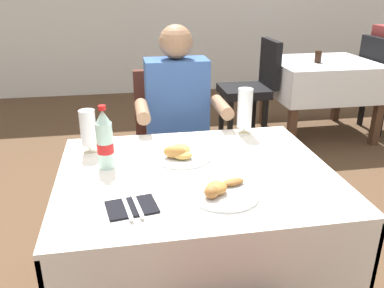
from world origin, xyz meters
The scene contains 13 objects.
main_dining_table centered at (0.09, 0.11, 0.58)m, with size 1.12×0.92×0.75m.
chair_far_diner_seat centered at (0.09, 0.96, 0.55)m, with size 0.44×0.50×0.97m.
seated_diner_far centered at (0.12, 0.85, 0.71)m, with size 0.50×0.46×1.26m.
plate_near_camera centered at (0.15, -0.11, 0.77)m, with size 0.25×0.25×0.06m.
plate_far_diner centered at (0.05, 0.25, 0.77)m, with size 0.26×0.26×0.07m.
beer_glass_left centered at (-0.35, 0.38, 0.86)m, with size 0.07×0.07×0.20m.
beer_glass_middle centered at (0.41, 0.50, 0.88)m, with size 0.07×0.07×0.23m.
cola_bottle_primary centered at (-0.27, 0.21, 0.87)m, with size 0.07×0.07×0.27m.
napkin_cutlery_set centered at (-0.18, -0.14, 0.76)m, with size 0.19×0.20×0.01m.
background_dining_table centered at (1.75, 2.29, 0.57)m, with size 0.98×0.88×0.75m.
background_chair_left centered at (1.06, 2.29, 0.55)m, with size 0.50×0.44×0.97m.
background_chair_right centered at (2.45, 2.29, 0.55)m, with size 0.50×0.44×0.97m.
background_table_tumbler centered at (1.67, 2.23, 0.81)m, with size 0.06×0.06×0.11m, color black.
Camera 1 is at (-0.19, -1.36, 1.48)m, focal length 37.66 mm.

